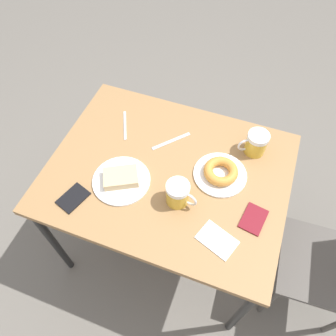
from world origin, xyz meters
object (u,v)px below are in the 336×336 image
fork (125,125)px  passport_near_edge (73,198)px  passport_far_edge (254,219)px  beer_mug_left (256,143)px  knife (171,141)px  beer_mug_center (178,193)px  plate_with_donut (220,172)px  plate_with_cake (121,179)px  napkin_folded (217,240)px

fork → passport_near_edge: passport_near_edge is taller
passport_far_edge → beer_mug_left: bearing=-167.9°
knife → passport_near_edge: 0.52m
beer_mug_left → beer_mug_center: same height
plate_with_donut → passport_near_edge: (0.33, -0.55, -0.02)m
plate_with_cake → knife: size_ratio=1.57×
beer_mug_left → napkin_folded: bearing=-4.8°
plate_with_cake → passport_near_edge: (0.15, -0.16, -0.01)m
plate_with_cake → napkin_folded: 0.48m
plate_with_cake → fork: size_ratio=1.47×
beer_mug_left → fork: (0.07, -0.63, -0.05)m
plate_with_cake → fork: 0.32m
fork → passport_far_edge: 0.76m
napkin_folded → passport_far_edge: bearing=140.2°
beer_mug_left → napkin_folded: (0.48, -0.04, -0.05)m
beer_mug_center → knife: beer_mug_center is taller
plate_with_donut → passport_far_edge: bearing=49.0°
beer_mug_center → knife: bearing=-154.9°
passport_near_edge → passport_far_edge: same height
plate_with_cake → passport_near_edge: 0.22m
knife → passport_far_edge: size_ratio=1.16×
beer_mug_center → passport_near_edge: bearing=-70.9°
plate_with_donut → fork: 0.53m
knife → passport_far_edge: 0.53m
passport_far_edge → beer_mug_center: bearing=-85.7°
plate_with_donut → knife: size_ratio=1.47×
knife → passport_far_edge: (0.27, 0.45, 0.00)m
fork → knife: (0.02, 0.25, -0.00)m
passport_near_edge → knife: bearing=147.0°
plate_with_donut → knife: plate_with_donut is taller
plate_with_cake → fork: bearing=-158.1°
plate_with_donut → knife: bearing=-111.5°
plate_with_donut → beer_mug_center: bearing=-35.8°
fork → knife: 0.25m
fork → knife: bearing=86.5°
beer_mug_center → passport_far_edge: beer_mug_center is taller
passport_near_edge → napkin_folded: bearing=92.9°
plate_with_donut → fork: bearing=-103.2°
passport_near_edge → passport_far_edge: bearing=102.9°
napkin_folded → knife: 0.53m
plate_with_donut → knife: 0.29m
beer_mug_left → plate_with_cake: bearing=-54.1°
plate_with_cake → passport_near_edge: bearing=-46.1°
beer_mug_left → napkin_folded: 0.49m
plate_with_donut → beer_mug_left: beer_mug_left is taller
passport_near_edge → passport_far_edge: 0.75m
plate_with_cake → passport_near_edge: plate_with_cake is taller
plate_with_cake → beer_mug_center: beer_mug_center is taller
plate_with_donut → passport_near_edge: 0.64m
passport_far_edge → plate_with_donut: bearing=-131.0°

